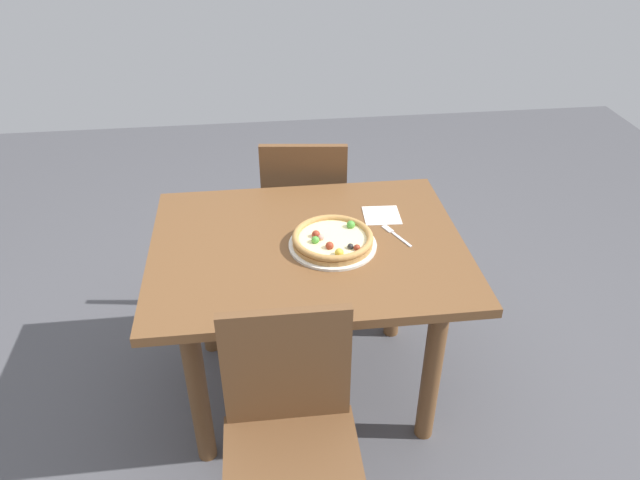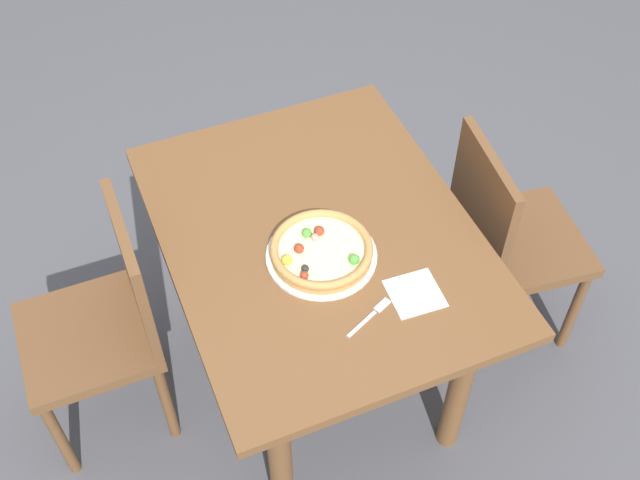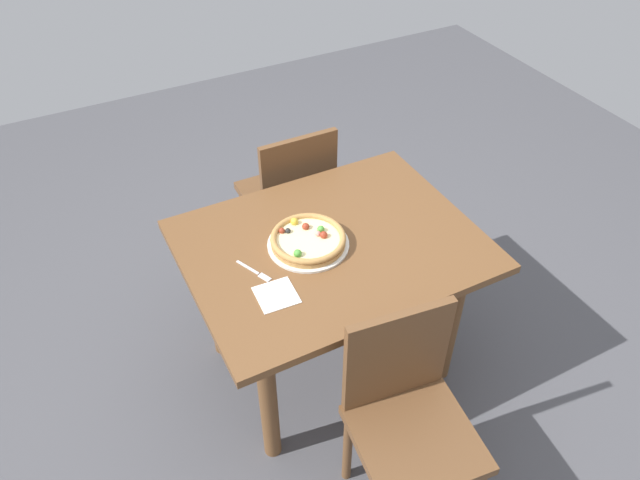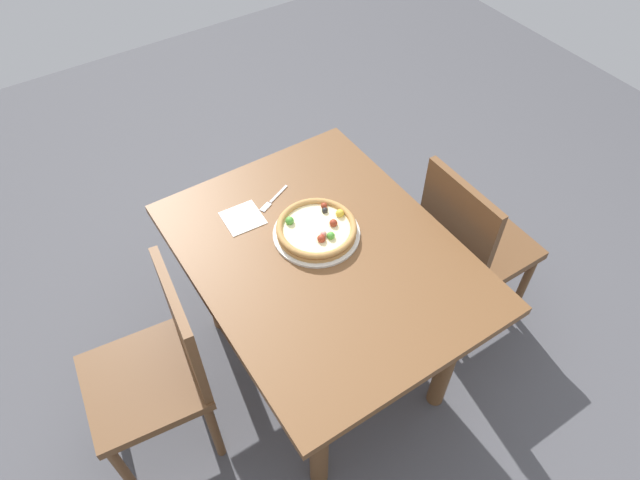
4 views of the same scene
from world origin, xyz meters
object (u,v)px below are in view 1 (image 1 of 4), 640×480
at_px(fork, 395,234).
at_px(napkin, 382,215).
at_px(pizza, 333,239).
at_px(chair_near, 291,441).
at_px(plate, 333,245).
at_px(dining_table, 308,270).
at_px(chair_far, 305,211).

relative_size(fork, napkin, 1.12).
height_order(pizza, napkin, pizza).
bearing_deg(chair_near, plate, -107.89).
distance_m(dining_table, plate, 0.16).
bearing_deg(dining_table, chair_near, -100.26).
relative_size(chair_far, napkin, 6.31).
height_order(pizza, fork, pizza).
distance_m(chair_far, fork, 0.74).
xyz_separation_m(chair_far, napkin, (0.26, -0.50, 0.25)).
distance_m(dining_table, chair_near, 0.68).
xyz_separation_m(chair_near, napkin, (0.43, 0.81, 0.25)).
bearing_deg(pizza, fork, 11.63).
relative_size(chair_near, plate, 2.78).
xyz_separation_m(chair_near, plate, (0.21, 0.63, 0.26)).
xyz_separation_m(plate, fork, (0.24, 0.05, -0.00)).
height_order(chair_near, plate, chair_near).
bearing_deg(dining_table, pizza, -17.88).
height_order(dining_table, fork, fork).
distance_m(chair_near, plate, 0.71).
relative_size(dining_table, pizza, 3.89).
xyz_separation_m(chair_near, fork, (0.45, 0.68, 0.26)).
xyz_separation_m(dining_table, napkin, (0.31, 0.16, 0.12)).
distance_m(plate, fork, 0.24).
distance_m(dining_table, chair_far, 0.67).
bearing_deg(plate, chair_far, 93.06).
bearing_deg(napkin, chair_near, -117.61).
height_order(chair_near, pizza, chair_near).
height_order(dining_table, pizza, pizza).
bearing_deg(fork, chair_near, 122.10).
height_order(chair_near, chair_far, same).
xyz_separation_m(chair_near, chair_far, (0.17, 1.31, 0.00)).
bearing_deg(dining_table, chair_far, 85.49).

